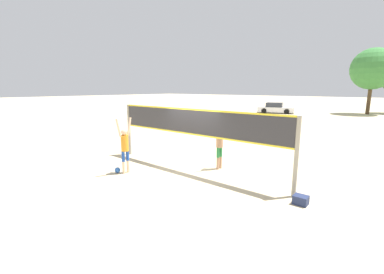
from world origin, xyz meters
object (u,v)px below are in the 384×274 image
Objects in this scene: volleyball at (118,170)px; tree_left_cluster at (373,69)px; volleyball_net at (192,128)px; parked_car_mid at (276,108)px; player_spiker at (125,144)px; gear_bag at (301,200)px; player_blocker at (220,141)px.

volleyball is 34.00m from tree_left_cluster.
volleyball_net is 26.21m from parked_car_mid.
player_spiker is 0.44× the size of parked_car_mid.
parked_car_mid is (-4.98, 27.18, -0.52)m from player_spiker.
volleyball is at bearing -94.49° from parked_car_mid.
player_spiker is 33.62m from tree_left_cluster.
gear_bag is at bearing -5.35° from volleyball_net.
player_blocker is at bearing -93.73° from tree_left_cluster.
gear_bag is at bearing 14.87° from volleyball.
volleyball_net reaches higher than gear_bag.
player_blocker is 10.18× the size of volleyball.
player_blocker is (0.73, 0.84, -0.55)m from volleyball_net.
volleyball is 0.04× the size of parked_car_mid.
parked_car_mid is at bearing -148.17° from tree_left_cluster.
tree_left_cluster reaches higher than volleyball.
volleyball is (-2.75, -2.92, -1.06)m from player_blocker.
player_spiker is (-1.75, -1.88, -0.59)m from volleyball_net.
tree_left_cluster is (4.72, 33.24, 5.38)m from volleyball.
player_spiker is at bearing -166.30° from gear_bag.
tree_left_cluster is (4.46, 33.04, 4.37)m from player_spiker.
player_spiker is 9.86× the size of volleyball.
parked_car_mid is (-7.46, 24.47, -0.56)m from player_blocker.
parked_car_mid is 12.13m from tree_left_cluster.
volleyball is (-0.27, -0.20, -1.01)m from player_spiker.
player_spiker is 3.68m from player_blocker.
gear_bag is 0.08× the size of parked_car_mid.
volleyball_net is 3.79× the size of player_spiker.
tree_left_cluster is at bearing 17.57° from parked_car_mid.
volleyball_net is at bearing -89.37° from parked_car_mid.
player_spiker is 1.07m from volleyball.
player_blocker reaches higher than player_spiker.
player_spiker is 27.64m from parked_car_mid.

